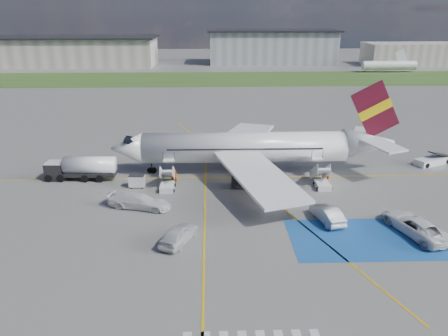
{
  "coord_description": "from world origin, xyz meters",
  "views": [
    {
      "loc": [
        -4.34,
        -39.49,
        20.18
      ],
      "look_at": [
        -2.85,
        6.04,
        3.5
      ],
      "focal_mm": 35.0,
      "sensor_mm": 36.0,
      "label": 1
    }
  ],
  "objects_px": {
    "car_silver_b": "(327,214)",
    "van_white_a": "(415,223)",
    "van_white_b": "(139,199)",
    "airliner": "(256,147)",
    "car_silver_a": "(179,234)",
    "belt_loader": "(433,161)",
    "fuel_tanker": "(82,170)",
    "gpu_cart": "(137,182)"
  },
  "relations": [
    {
      "from": "car_silver_b",
      "to": "van_white_a",
      "type": "bearing_deg",
      "value": 146.93
    },
    {
      "from": "van_white_b",
      "to": "airliner",
      "type": "bearing_deg",
      "value": -36.93
    },
    {
      "from": "car_silver_a",
      "to": "van_white_b",
      "type": "distance_m",
      "value": 8.89
    },
    {
      "from": "car_silver_b",
      "to": "belt_loader",
      "type": "bearing_deg",
      "value": -152.11
    },
    {
      "from": "car_silver_a",
      "to": "fuel_tanker",
      "type": "bearing_deg",
      "value": -26.1
    },
    {
      "from": "airliner",
      "to": "van_white_a",
      "type": "xyz_separation_m",
      "value": [
        13.5,
        -17.1,
        -2.3
      ]
    },
    {
      "from": "car_silver_a",
      "to": "van_white_a",
      "type": "bearing_deg",
      "value": -152.46
    },
    {
      "from": "belt_loader",
      "to": "van_white_a",
      "type": "distance_m",
      "value": 22.5
    },
    {
      "from": "van_white_b",
      "to": "gpu_cart",
      "type": "bearing_deg",
      "value": 26.0
    },
    {
      "from": "belt_loader",
      "to": "van_white_a",
      "type": "bearing_deg",
      "value": -144.49
    },
    {
      "from": "airliner",
      "to": "car_silver_b",
      "type": "distance_m",
      "value": 15.71
    },
    {
      "from": "car_silver_b",
      "to": "van_white_b",
      "type": "height_order",
      "value": "van_white_b"
    },
    {
      "from": "airliner",
      "to": "fuel_tanker",
      "type": "relative_size",
      "value": 4.21
    },
    {
      "from": "airliner",
      "to": "car_silver_a",
      "type": "relative_size",
      "value": 7.53
    },
    {
      "from": "airliner",
      "to": "van_white_a",
      "type": "distance_m",
      "value": 21.91
    },
    {
      "from": "fuel_tanker",
      "to": "car_silver_b",
      "type": "bearing_deg",
      "value": -21.45
    },
    {
      "from": "belt_loader",
      "to": "van_white_a",
      "type": "xyz_separation_m",
      "value": [
        -11.31,
        -19.44,
        0.66
      ]
    },
    {
      "from": "airliner",
      "to": "gpu_cart",
      "type": "height_order",
      "value": "airliner"
    },
    {
      "from": "car_silver_a",
      "to": "van_white_a",
      "type": "height_order",
      "value": "van_white_a"
    },
    {
      "from": "airliner",
      "to": "fuel_tanker",
      "type": "bearing_deg",
      "value": -175.21
    },
    {
      "from": "airliner",
      "to": "van_white_b",
      "type": "xyz_separation_m",
      "value": [
        -13.55,
        -10.56,
        -2.38
      ]
    },
    {
      "from": "fuel_tanker",
      "to": "gpu_cart",
      "type": "height_order",
      "value": "fuel_tanker"
    },
    {
      "from": "fuel_tanker",
      "to": "belt_loader",
      "type": "relative_size",
      "value": 1.48
    },
    {
      "from": "fuel_tanker",
      "to": "belt_loader",
      "type": "height_order",
      "value": "fuel_tanker"
    },
    {
      "from": "gpu_cart",
      "to": "belt_loader",
      "type": "height_order",
      "value": "belt_loader"
    },
    {
      "from": "belt_loader",
      "to": "car_silver_b",
      "type": "bearing_deg",
      "value": -162.97
    },
    {
      "from": "gpu_cart",
      "to": "van_white_a",
      "type": "xyz_separation_m",
      "value": [
        28.17,
        -12.38,
        0.39
      ]
    },
    {
      "from": "gpu_cart",
      "to": "belt_loader",
      "type": "relative_size",
      "value": 0.32
    },
    {
      "from": "gpu_cart",
      "to": "van_white_b",
      "type": "relative_size",
      "value": 0.37
    },
    {
      "from": "gpu_cart",
      "to": "car_silver_a",
      "type": "xyz_separation_m",
      "value": [
        5.84,
        -13.38,
        0.13
      ]
    },
    {
      "from": "van_white_b",
      "to": "belt_loader",
      "type": "bearing_deg",
      "value": -56.27
    },
    {
      "from": "car_silver_b",
      "to": "car_silver_a",
      "type": "bearing_deg",
      "value": 0.86
    },
    {
      "from": "airliner",
      "to": "car_silver_a",
      "type": "distance_m",
      "value": 20.3
    },
    {
      "from": "fuel_tanker",
      "to": "gpu_cart",
      "type": "bearing_deg",
      "value": -18.73
    },
    {
      "from": "car_silver_b",
      "to": "van_white_b",
      "type": "distance_m",
      "value": 19.74
    },
    {
      "from": "van_white_b",
      "to": "car_silver_a",
      "type": "bearing_deg",
      "value": -132.81
    },
    {
      "from": "belt_loader",
      "to": "van_white_b",
      "type": "distance_m",
      "value": 40.48
    },
    {
      "from": "car_silver_a",
      "to": "van_white_b",
      "type": "xyz_separation_m",
      "value": [
        -4.72,
        7.54,
        0.18
      ]
    },
    {
      "from": "airliner",
      "to": "car_silver_b",
      "type": "bearing_deg",
      "value": -67.93
    },
    {
      "from": "car_silver_b",
      "to": "van_white_b",
      "type": "xyz_separation_m",
      "value": [
        -19.37,
        3.8,
        0.21
      ]
    },
    {
      "from": "airliner",
      "to": "van_white_b",
      "type": "bearing_deg",
      "value": -142.07
    },
    {
      "from": "belt_loader",
      "to": "gpu_cart",
      "type": "bearing_deg",
      "value": 165.84
    }
  ]
}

